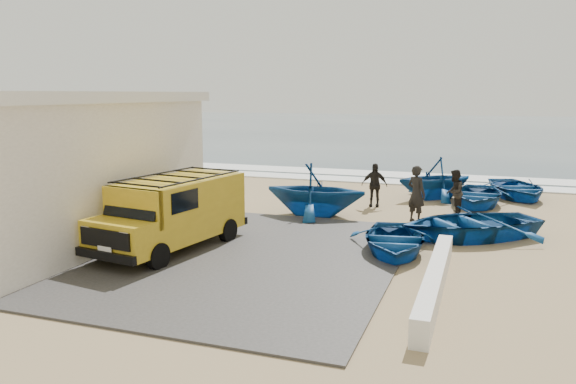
% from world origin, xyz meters
% --- Properties ---
extents(ground, '(160.00, 160.00, 0.00)m').
position_xyz_m(ground, '(0.00, 0.00, 0.00)').
color(ground, '#9F855C').
extents(slab, '(12.00, 10.00, 0.05)m').
position_xyz_m(slab, '(-2.00, -2.00, 0.03)').
color(slab, '#413F3C').
rests_on(slab, ground).
extents(ocean, '(180.00, 88.00, 0.01)m').
position_xyz_m(ocean, '(0.00, 56.00, 0.00)').
color(ocean, '#385166').
rests_on(ocean, ground).
extents(surf_line, '(180.00, 1.60, 0.06)m').
position_xyz_m(surf_line, '(0.00, 12.00, 0.03)').
color(surf_line, white).
rests_on(surf_line, ground).
extents(surf_wash, '(180.00, 2.20, 0.04)m').
position_xyz_m(surf_wash, '(0.00, 14.50, 0.02)').
color(surf_wash, white).
rests_on(surf_wash, ground).
extents(building, '(8.40, 9.40, 4.30)m').
position_xyz_m(building, '(-7.50, -2.00, 2.16)').
color(building, white).
rests_on(building, ground).
extents(parapet, '(0.35, 6.00, 0.55)m').
position_xyz_m(parapet, '(5.00, -3.00, 0.28)').
color(parapet, silver).
rests_on(parapet, ground).
extents(van, '(2.57, 4.98, 2.04)m').
position_xyz_m(van, '(-2.10, -1.87, 1.09)').
color(van, gold).
rests_on(van, ground).
extents(boat_near_left, '(3.04, 3.84, 0.72)m').
position_xyz_m(boat_near_left, '(3.66, -0.20, 0.36)').
color(boat_near_left, navy).
rests_on(boat_near_left, ground).
extents(boat_near_right, '(5.30, 4.99, 0.89)m').
position_xyz_m(boat_near_right, '(5.51, 2.08, 0.45)').
color(boat_near_right, navy).
rests_on(boat_near_right, ground).
extents(boat_mid_left, '(3.54, 3.07, 1.85)m').
position_xyz_m(boat_mid_left, '(0.31, 3.57, 0.92)').
color(boat_mid_left, navy).
rests_on(boat_mid_left, ground).
extents(boat_mid_right, '(3.01, 4.07, 0.81)m').
position_xyz_m(boat_mid_right, '(5.61, 7.39, 0.41)').
color(boat_mid_right, navy).
rests_on(boat_mid_right, ground).
extents(boat_far_left, '(4.29, 4.21, 1.71)m').
position_xyz_m(boat_far_left, '(3.98, 8.24, 0.86)').
color(boat_far_left, navy).
rests_on(boat_far_left, ground).
extents(boat_far_right, '(3.88, 4.60, 0.81)m').
position_xyz_m(boat_far_right, '(7.13, 9.61, 0.41)').
color(boat_far_right, navy).
rests_on(boat_far_right, ground).
extents(fisherman_front, '(0.83, 0.76, 1.90)m').
position_xyz_m(fisherman_front, '(3.77, 3.76, 0.95)').
color(fisherman_front, black).
rests_on(fisherman_front, ground).
extents(fisherman_middle, '(0.73, 0.87, 1.60)m').
position_xyz_m(fisherman_middle, '(4.89, 5.43, 0.80)').
color(fisherman_middle, black).
rests_on(fisherman_middle, ground).
extents(fisherman_back, '(1.01, 0.52, 1.65)m').
position_xyz_m(fisherman_back, '(1.95, 5.87, 0.83)').
color(fisherman_back, black).
rests_on(fisherman_back, ground).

